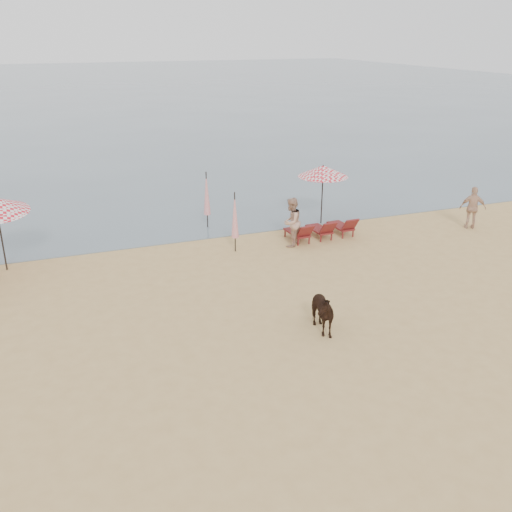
{
  "coord_description": "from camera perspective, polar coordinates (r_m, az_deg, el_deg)",
  "views": [
    {
      "loc": [
        -5.95,
        -10.8,
        7.8
      ],
      "look_at": [
        0.0,
        5.0,
        1.1
      ],
      "focal_mm": 40.0,
      "sensor_mm": 36.0,
      "label": 1
    }
  ],
  "objects": [
    {
      "name": "umbrella_closed_right",
      "position": [
        21.14,
        -2.13,
        4.08
      ],
      "size": [
        0.28,
        0.28,
        2.32
      ],
      "rotation": [
        0.0,
        0.0,
        0.35
      ],
      "color": "black",
      "rests_on": "ground"
    },
    {
      "name": "beachgoer_right_a",
      "position": [
        21.89,
        3.55,
        3.39
      ],
      "size": [
        1.18,
        1.16,
        1.92
      ],
      "primitive_type": "imported",
      "rotation": [
        0.0,
        0.0,
        3.85
      ],
      "color": "tan",
      "rests_on": "ground"
    },
    {
      "name": "cow",
      "position": [
        15.82,
        6.3,
        -5.46
      ],
      "size": [
        0.75,
        1.51,
        1.25
      ],
      "primitive_type": "imported",
      "rotation": [
        0.0,
        0.0,
        -0.05
      ],
      "color": "black",
      "rests_on": "ground"
    },
    {
      "name": "lounger_cluster_right",
      "position": [
        22.97,
        6.6,
        2.71
      ],
      "size": [
        2.69,
        1.68,
        0.57
      ],
      "rotation": [
        0.0,
        0.0,
        0.05
      ],
      "color": "maroon",
      "rests_on": "ground"
    },
    {
      "name": "umbrella_open_right",
      "position": [
        24.25,
        6.73,
        8.44
      ],
      "size": [
        2.11,
        2.11,
        2.58
      ],
      "rotation": [
        0.0,
        0.0,
        -0.33
      ],
      "color": "black",
      "rests_on": "ground"
    },
    {
      "name": "beachgoer_right_b",
      "position": [
        25.55,
        20.86,
        4.53
      ],
      "size": [
        1.13,
        0.9,
        1.79
      ],
      "primitive_type": "imported",
      "rotation": [
        0.0,
        0.0,
        2.62
      ],
      "color": "tan",
      "rests_on": "ground"
    },
    {
      "name": "ground",
      "position": [
        14.59,
        7.06,
        -10.86
      ],
      "size": [
        120.0,
        120.0,
        0.0
      ],
      "primitive_type": "plane",
      "color": "tan",
      "rests_on": "ground"
    },
    {
      "name": "sea",
      "position": [
        91.33,
        -17.5,
        15.8
      ],
      "size": [
        160.0,
        140.0,
        0.06
      ],
      "primitive_type": "cube",
      "color": "#51606B",
      "rests_on": "ground"
    },
    {
      "name": "umbrella_closed_left",
      "position": [
        23.87,
        -4.95,
        6.23
      ],
      "size": [
        0.29,
        0.29,
        2.42
      ],
      "rotation": [
        0.0,
        0.0,
        0.18
      ],
      "color": "black",
      "rests_on": "ground"
    }
  ]
}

